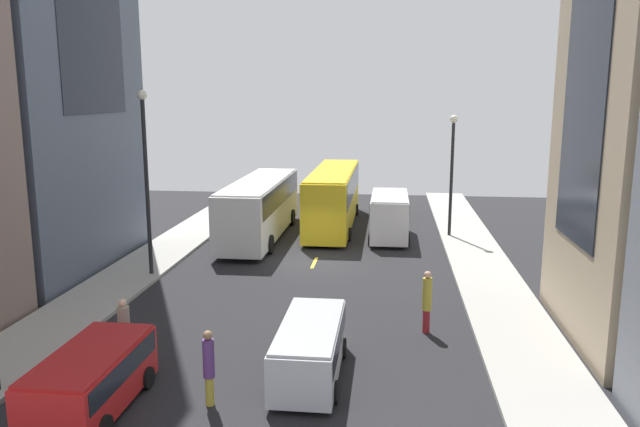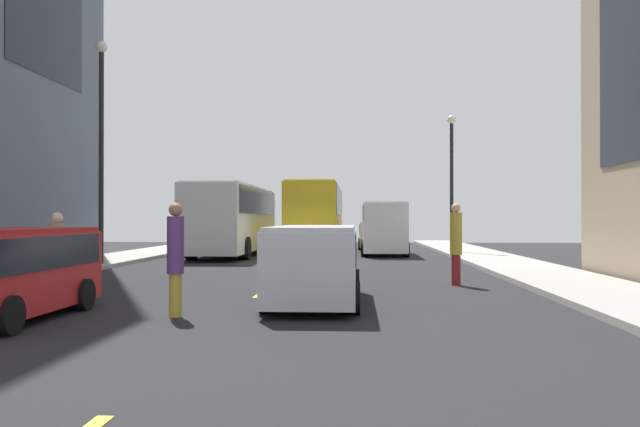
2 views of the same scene
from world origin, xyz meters
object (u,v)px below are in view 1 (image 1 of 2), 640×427
Objects in this scene: city_bus_white at (260,203)px; car_red_2 at (91,376)px; pedestrian_crossing_near at (209,365)px; delivery_van_white at (389,213)px; car_silver_1 at (386,205)px; pedestrian_walking_far at (427,300)px; car_silver_0 at (310,346)px; pedestrian_waiting_curb at (124,327)px; streetcar_yellow at (334,193)px.

city_bus_white reaches higher than car_red_2.
delivery_van_white is at bearing 115.17° from pedestrian_crossing_near.
pedestrian_crossing_near reaches higher than car_red_2.
pedestrian_walking_far reaches higher than car_silver_1.
car_silver_0 is 5.95m from pedestrian_waiting_curb.
car_silver_1 is at bearing 157.64° from pedestrian_waiting_curb.
city_bus_white is 0.95× the size of streetcar_yellow.
car_red_2 is at bearing -154.64° from pedestrian_walking_far.
car_silver_1 is 19.94m from pedestrian_walking_far.
car_silver_1 is 1.96× the size of pedestrian_crossing_near.
car_silver_1 is at bearing 85.19° from car_silver_0.
car_red_2 is at bearing -154.63° from car_silver_0.
city_bus_white reaches higher than delivery_van_white.
pedestrian_crossing_near is (-1.17, -22.96, -0.99)m from streetcar_yellow.
car_red_2 is (-4.13, -23.57, -1.17)m from streetcar_yellow.
streetcar_yellow is 2.87× the size of car_red_2.
pedestrian_walking_far is at bearing -84.58° from delivery_van_white.
city_bus_white is at bearing 106.50° from car_silver_0.
pedestrian_waiting_curb is at bearing -171.52° from pedestrian_walking_far.
pedestrian_crossing_near reaches higher than car_silver_1.
delivery_van_white is 19.13m from pedestrian_waiting_curb.
streetcar_yellow is 20.93m from pedestrian_waiting_curb.
pedestrian_crossing_near is 0.95× the size of pedestrian_walking_far.
car_silver_0 is (1.26, -21.01, -1.15)m from streetcar_yellow.
pedestrian_crossing_near reaches higher than pedestrian_waiting_curb.
delivery_van_white is at bearing 151.35° from pedestrian_waiting_curb.
car_red_2 is 11.01m from pedestrian_walking_far.
pedestrian_walking_far is at bearing -85.49° from car_silver_1.
car_silver_0 is (-2.23, -17.94, -0.54)m from delivery_van_white.
streetcar_yellow is 17.86m from pedestrian_walking_far.
pedestrian_walking_far is at bearing 82.36° from pedestrian_crossing_near.
car_silver_1 is at bearing 84.33° from pedestrian_walking_far.
car_silver_0 is 5.24m from pedestrian_walking_far.
pedestrian_walking_far is at bearing -57.33° from city_bus_white.
delivery_van_white is 20.43m from pedestrian_crossing_near.
delivery_van_white reaches higher than car_silver_1.
delivery_van_white is at bearing 3.65° from city_bus_white.
car_silver_0 is at bearing -94.81° from car_silver_1.
pedestrian_waiting_curb is (-9.48, -3.20, -0.17)m from pedestrian_walking_far.
streetcar_yellow is 3.00× the size of car_silver_1.
car_silver_1 is at bearing 74.29° from car_red_2.
pedestrian_walking_far reaches higher than pedestrian_crossing_near.
pedestrian_crossing_near is 1.08× the size of pedestrian_waiting_curb.
streetcar_yellow reaches higher than pedestrian_waiting_curb.
delivery_van_white is 2.59× the size of pedestrian_crossing_near.
pedestrian_walking_far reaches higher than car_silver_0.
car_red_2 is 3.03m from pedestrian_crossing_near.
delivery_van_white is 5.82m from car_silver_1.
delivery_van_white is 21.87m from car_red_2.
car_silver_1 is (-0.23, 5.78, -0.56)m from delivery_van_white.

